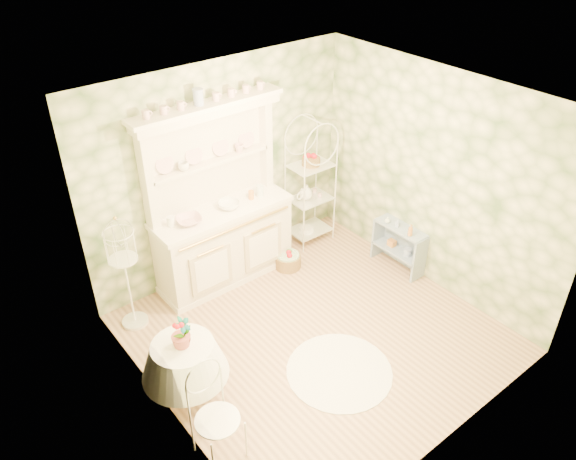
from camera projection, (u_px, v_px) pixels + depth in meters
floor at (315, 334)px, 6.36m from camera, size 3.60×3.60×0.00m
ceiling at (324, 106)px, 4.89m from camera, size 3.60×3.60×0.00m
wall_left at (157, 309)px, 4.68m from camera, size 3.60×3.60×0.00m
wall_right at (435, 181)px, 6.57m from camera, size 3.60×3.60×0.00m
wall_back at (221, 170)px, 6.80m from camera, size 3.60×3.60×0.00m
wall_front at (469, 333)px, 4.45m from camera, size 3.60×3.60×0.00m
kitchen_dresser at (221, 199)px, 6.63m from camera, size 1.87×0.61×2.29m
bakers_rack at (311, 178)px, 7.46m from camera, size 0.61×0.44×1.93m
side_shelf at (398, 249)px, 7.28m from camera, size 0.30×0.67×0.56m
round_table at (186, 371)px, 5.41m from camera, size 0.84×0.84×0.73m
cafe_chair at (218, 422)px, 4.85m from camera, size 0.40×0.40×0.84m
birdcage_stand at (126, 276)px, 6.14m from camera, size 0.34×0.34×1.38m
floor_basket at (288, 259)px, 7.35m from camera, size 0.43×0.43×0.25m
lace_rug at (339, 371)px, 5.88m from camera, size 1.22×1.22×0.01m
bowl_floral at (189, 222)px, 6.44m from camera, size 0.35×0.35×0.07m
bowl_white at (229, 207)px, 6.72m from camera, size 0.28×0.28×0.08m
cup_left at (184, 168)px, 6.29m from camera, size 0.14×0.14×0.10m
cup_right at (239, 150)px, 6.69m from camera, size 0.13×0.13×0.10m
potted_geranium at (184, 335)px, 5.14m from camera, size 0.20×0.17×0.33m
bottle_amber at (410, 231)px, 6.90m from camera, size 0.07×0.07×0.16m
bottle_blue at (397, 224)px, 7.09m from camera, size 0.05×0.05×0.10m
bottle_glass at (387, 221)px, 7.16m from camera, size 0.09×0.09×0.09m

